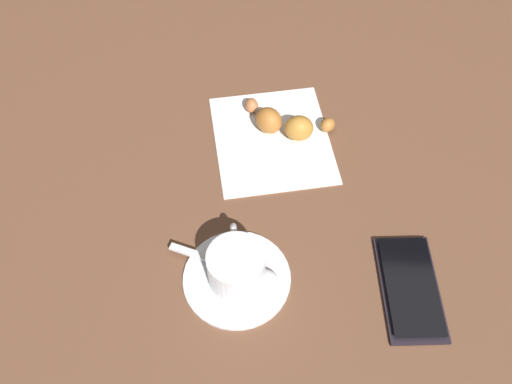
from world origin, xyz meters
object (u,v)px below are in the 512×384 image
Objects in this scene: espresso_cup at (236,266)px; napkin at (272,139)px; sugar_packet at (249,259)px; cell_phone at (410,287)px; croissant at (285,123)px; teaspoon at (241,269)px; saucer at (237,278)px.

napkin is (-0.21, 0.03, -0.03)m from espresso_cup.
sugar_packet is (-0.02, 0.01, -0.02)m from espresso_cup.
cell_phone is (0.02, 0.19, -0.01)m from sugar_packet.
croissant is 0.97× the size of cell_phone.
teaspoon reaches higher than cell_phone.
croissant is at bearing -145.72° from cell_phone.
teaspoon is (-0.01, 0.00, -0.02)m from espresso_cup.
espresso_cup is 0.65× the size of croissant.
sugar_packet is at bearing 149.33° from teaspoon.
teaspoon is 1.00× the size of croissant.
napkin is 0.27m from cell_phone.
napkin is at bearing 172.22° from saucer.
croissant is (-0.23, 0.05, -0.01)m from espresso_cup.
cell_phone is (0.21, 0.17, 0.00)m from napkin.
espresso_cup is 0.49× the size of napkin.
teaspoon is at bearing -10.51° from croissant.
espresso_cup reaches higher than saucer.
sugar_packet is 0.21m from croissant.
sugar_packet is at bearing 148.22° from espresso_cup.
cell_phone is (-0.00, 0.20, -0.03)m from espresso_cup.
sugar_packet is 0.50× the size of croissant.
croissant is at bearing 169.49° from teaspoon.
sugar_packet is (-0.02, 0.01, 0.01)m from saucer.
saucer is 0.70× the size of napkin.
saucer is at bearing -28.97° from teaspoon.
sugar_packet is (-0.01, 0.01, 0.00)m from teaspoon.
napkin is at bearing -49.77° from croissant.
croissant is 0.27m from cell_phone.
cell_phone reaches higher than saucer.
sugar_packet reaches higher than saucer.
sugar_packet is 0.19m from cell_phone.
cell_phone reaches higher than napkin.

